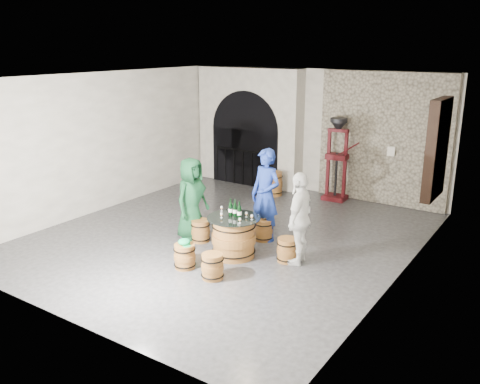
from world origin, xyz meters
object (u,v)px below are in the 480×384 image
Objects in this scene: person_blue at (266,195)px; person_green at (192,198)px; barrel_stool_far at (264,230)px; corking_press at (337,153)px; barrel_stool_near_left at (185,256)px; person_white at (300,218)px; barrel_stool_near_right at (212,266)px; barrel_stool_left at (201,231)px; wine_bottle_left at (231,209)px; barrel_table at (234,237)px; wine_bottle_center at (239,212)px; wine_bottle_right at (235,210)px; side_barrel at (274,184)px; barrel_stool_right at (287,250)px.

person_green is at bearing -138.78° from person_blue.
corking_press reaches higher than barrel_stool_far.
person_white is (1.56, 1.32, 0.63)m from barrel_stool_near_left.
person_blue is (-0.19, 2.03, 0.71)m from barrel_stool_near_right.
barrel_stool_left is 1.71m from barrel_stool_near_right.
person_white is at bearing 16.02° from wine_bottle_left.
barrel_stool_near_right and barrel_stool_near_left have the same top height.
barrel_table is 1.19m from person_blue.
wine_bottle_center is (-0.12, 0.98, 0.67)m from barrel_stool_near_right.
person_blue is at bearing 81.26° from wine_bottle_left.
person_white reaches higher than barrel_stool_near_left.
corking_press is (-1.02, 3.95, 0.36)m from person_white.
wine_bottle_right is (0.10, 0.00, 0.00)m from wine_bottle_left.
barrel_stool_left is at bearing 134.75° from barrel_stool_near_right.
person_blue is 1.05m from wine_bottle_center.
wine_bottle_right is at bearing 103.30° from barrel_stool_near_right.
person_blue is 1.00m from wine_bottle_right.
person_blue is 2.97× the size of side_barrel.
person_green is (-1.28, -0.69, 0.61)m from barrel_stool_far.
person_white is 5.19× the size of wine_bottle_center.
barrel_stool_far is at bearing 87.53° from barrel_table.
person_green reaches higher than wine_bottle_left.
barrel_stool_far is 1.16m from wine_bottle_right.
wine_bottle_left is 0.23m from wine_bottle_center.
person_green reaches higher than barrel_stool_right.
barrel_stool_near_left is 1.36× the size of wine_bottle_left.
person_green is 0.89× the size of person_blue.
person_green is at bearing 165.95° from barrel_table.
barrel_stool_far is 0.24× the size of person_blue.
barrel_stool_far is 1.20m from wine_bottle_center.
wine_bottle_left is (-0.15, -0.94, 0.67)m from barrel_stool_far.
barrel_stool_left is 0.27× the size of person_green.
person_blue is (-0.90, 0.71, 0.71)m from barrel_stool_right.
wine_bottle_left is (0.32, 0.96, 0.67)m from barrel_stool_near_left.
wine_bottle_left is at bearing -96.17° from corking_press.
barrel_table is 4.07m from side_barrel.
side_barrel is (-2.51, 3.42, -0.53)m from person_white.
wine_bottle_center reaches higher than barrel_stool_left.
side_barrel is (-1.27, 3.78, -0.58)m from wine_bottle_left.
person_blue is at bearing -58.44° from person_green.
corking_press is (-0.12, 5.33, 0.99)m from barrel_stool_near_right.
wine_bottle_right is (1.23, -0.25, 0.06)m from person_green.
barrel_stool_far is at bearing 95.55° from barrel_stool_near_right.
wine_bottle_center and wine_bottle_right have the same top height.
person_white is at bearing -86.12° from person_green.
barrel_stool_near_right is 1.28m from wine_bottle_left.
wine_bottle_right is (-0.13, 0.05, 0.00)m from wine_bottle_center.
corking_press reaches higher than side_barrel.
person_white reaches higher than wine_bottle_center.
person_blue is 1.10× the size of person_white.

